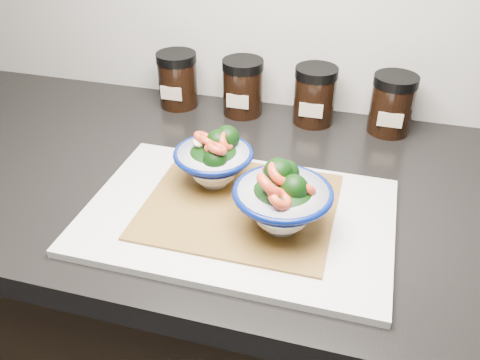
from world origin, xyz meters
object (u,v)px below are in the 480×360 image
(spice_jar_c, at_px, (315,95))
(spice_jar_b, at_px, (243,87))
(cutting_board, at_px, (238,216))
(spice_jar_a, at_px, (178,80))
(bowl_left, at_px, (214,160))
(spice_jar_d, at_px, (392,104))
(bowl_right, at_px, (283,200))

(spice_jar_c, bearing_deg, spice_jar_b, 180.00)
(cutting_board, height_order, spice_jar_a, spice_jar_a)
(bowl_left, height_order, spice_jar_d, spice_jar_d)
(bowl_left, relative_size, spice_jar_a, 1.10)
(cutting_board, xyz_separation_m, spice_jar_c, (0.06, 0.34, 0.05))
(bowl_left, distance_m, spice_jar_a, 0.33)
(spice_jar_b, distance_m, spice_jar_c, 0.14)
(cutting_board, bearing_deg, spice_jar_a, 123.56)
(bowl_left, height_order, spice_jar_b, spice_jar_b)
(bowl_right, xyz_separation_m, spice_jar_a, (-0.29, 0.36, -0.00))
(bowl_left, distance_m, spice_jar_b, 0.28)
(bowl_right, height_order, spice_jar_a, bowl_right)
(bowl_right, height_order, spice_jar_c, bowl_right)
(bowl_right, bearing_deg, spice_jar_a, 129.43)
(spice_jar_b, distance_m, spice_jar_d, 0.29)
(spice_jar_c, bearing_deg, bowl_right, -88.34)
(bowl_left, xyz_separation_m, bowl_right, (0.12, -0.08, 0.00))
(bowl_right, bearing_deg, cutting_board, 166.00)
(spice_jar_d, bearing_deg, spice_jar_c, 180.00)
(spice_jar_a, relative_size, spice_jar_b, 1.00)
(spice_jar_b, height_order, spice_jar_d, same)
(spice_jar_d, bearing_deg, bowl_left, -132.93)
(spice_jar_a, relative_size, spice_jar_d, 1.00)
(cutting_board, relative_size, bowl_right, 3.25)
(spice_jar_d, bearing_deg, cutting_board, -120.83)
(bowl_right, bearing_deg, spice_jar_d, 69.29)
(bowl_left, xyz_separation_m, spice_jar_c, (0.11, 0.28, 0.00))
(spice_jar_d, bearing_deg, spice_jar_a, 180.00)
(bowl_left, xyz_separation_m, spice_jar_b, (-0.03, 0.28, 0.00))
(cutting_board, distance_m, spice_jar_a, 0.41)
(cutting_board, bearing_deg, spice_jar_d, 59.17)
(bowl_right, xyz_separation_m, spice_jar_b, (-0.16, 0.36, -0.00))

